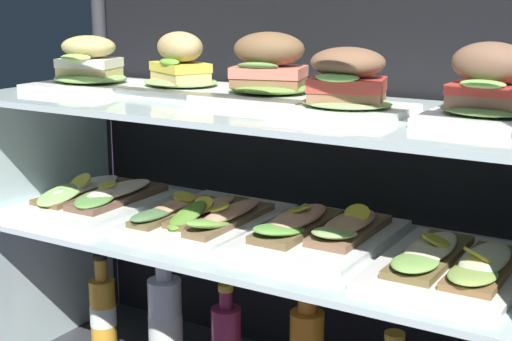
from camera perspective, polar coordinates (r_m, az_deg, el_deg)
case_frame at (r=1.45m, az=2.52°, el=0.09°), size 1.13×0.46×0.87m
riser_lower_tier at (r=1.44m, az=0.00°, el=-11.37°), size 1.07×0.39×0.32m
shelf_lower_glass at (r=1.38m, az=0.00°, el=-5.04°), size 1.08×0.41×0.01m
riser_upper_tier at (r=1.35m, az=0.00°, el=-0.23°), size 1.07×0.39×0.23m
shelf_upper_glass at (r=1.32m, az=0.00°, el=4.78°), size 1.08×0.41×0.01m
plated_roll_sandwich_near_right_corner at (r=1.55m, az=-12.47°, el=7.32°), size 0.20×0.20×0.11m
plated_roll_sandwich_mid_right at (r=1.48m, az=-5.72°, el=7.50°), size 0.19×0.19×0.12m
plated_roll_sandwich_mid_left at (r=1.35m, az=0.90°, el=7.16°), size 0.21×0.21×0.12m
plated_roll_sandwich_far_left at (r=1.21m, az=6.85°, el=6.12°), size 0.19×0.19×0.11m
plated_roll_sandwich_near_left_corner at (r=1.16m, az=17.04°, el=5.53°), size 0.18×0.18×0.12m
open_sandwich_tray_center at (r=1.57m, az=-11.96°, el=-2.06°), size 0.22×0.31×0.06m
open_sandwich_tray_near_left_corner at (r=1.43m, az=-3.91°, el=-3.42°), size 0.22×0.31×0.06m
open_sandwich_tray_far_left at (r=1.33m, az=4.78°, el=-4.59°), size 0.22×0.31×0.06m
open_sandwich_tray_right_of_center at (r=1.22m, az=14.57°, el=-6.80°), size 0.22×0.31×0.06m
juice_bottle_front_second at (r=1.72m, az=-11.43°, el=-10.28°), size 0.06×0.06×0.21m
juice_bottle_back_center at (r=1.60m, az=-6.83°, el=-11.25°), size 0.07×0.07×0.25m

